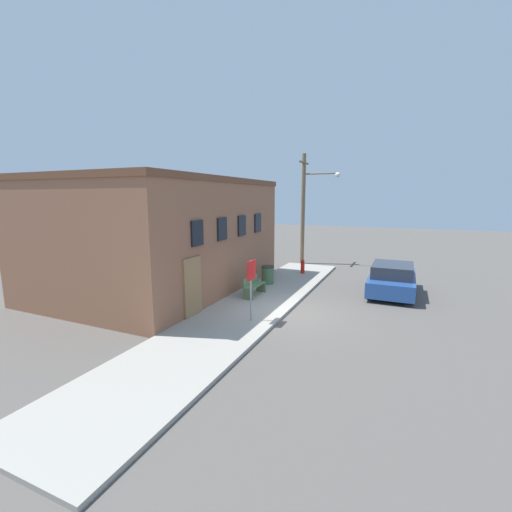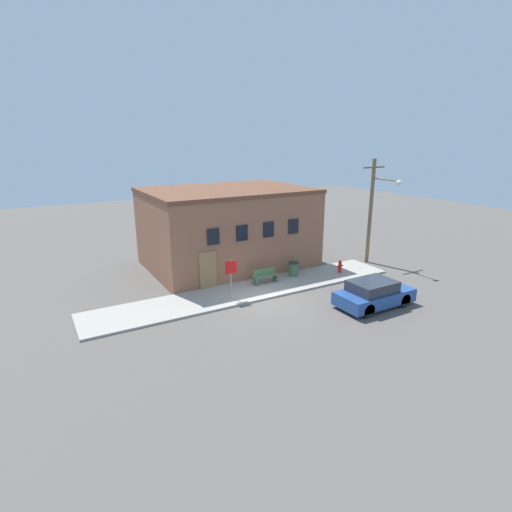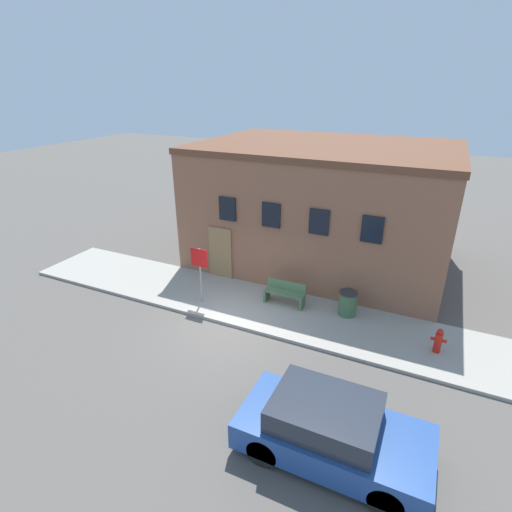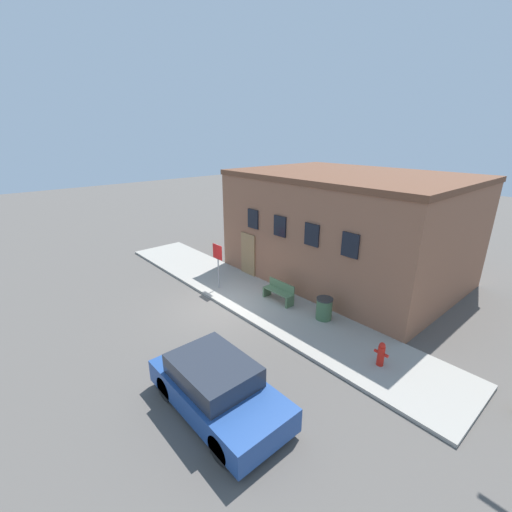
% 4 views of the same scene
% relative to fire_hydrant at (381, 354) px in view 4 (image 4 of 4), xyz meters
% --- Properties ---
extents(ground_plane, '(80.00, 80.00, 0.00)m').
position_rel_fire_hydrant_xyz_m(ground_plane, '(-6.29, -1.30, -0.50)').
color(ground_plane, '#56514C').
extents(sidewalk, '(17.95, 2.96, 0.11)m').
position_rel_fire_hydrant_xyz_m(sidewalk, '(-6.29, 0.18, -0.45)').
color(sidewalk, '#9E998E').
rests_on(sidewalk, ground).
extents(brick_building, '(10.26, 7.45, 5.09)m').
position_rel_fire_hydrant_xyz_m(brick_building, '(-5.14, 5.32, 2.05)').
color(brick_building, '#8E5B42').
rests_on(brick_building, ground).
extents(fire_hydrant, '(0.44, 0.21, 0.78)m').
position_rel_fire_hydrant_xyz_m(fire_hydrant, '(0.00, 0.00, 0.00)').
color(fire_hydrant, red).
rests_on(fire_hydrant, sidewalk).
extents(stop_sign, '(0.66, 0.06, 2.07)m').
position_rel_fire_hydrant_xyz_m(stop_sign, '(-7.80, -0.46, 1.05)').
color(stop_sign, gray).
rests_on(stop_sign, sidewalk).
extents(bench, '(1.43, 0.44, 0.84)m').
position_rel_fire_hydrant_xyz_m(bench, '(-5.05, 0.68, 0.03)').
color(bench, '#4C6B47').
rests_on(bench, sidewalk).
extents(trash_bin, '(0.62, 0.62, 0.86)m').
position_rel_fire_hydrant_xyz_m(trash_bin, '(-2.88, 0.92, 0.04)').
color(trash_bin, '#426642').
rests_on(trash_bin, sidewalk).
extents(parked_car, '(4.01, 1.88, 1.37)m').
position_rel_fire_hydrant_xyz_m(parked_car, '(-1.93, -4.67, 0.16)').
color(parked_car, black).
rests_on(parked_car, ground).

